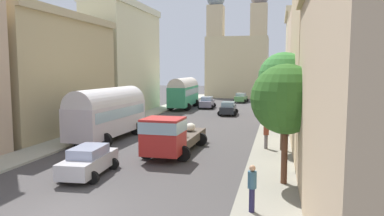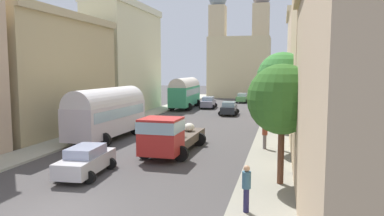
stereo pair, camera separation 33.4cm
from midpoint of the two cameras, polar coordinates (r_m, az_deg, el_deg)
ground_plane at (r=39.56m, az=1.92°, el=-1.60°), size 154.00×154.00×0.00m
sidewalk_left at (r=41.57m, az=-7.93°, el=-1.18°), size 2.50×70.00×0.14m
sidewalk_right at (r=38.79m, az=12.48°, el=-1.78°), size 2.50×70.00×0.14m
building_left_1 at (r=33.01m, az=-22.09°, el=5.07°), size 6.28×13.96×9.85m
building_left_2 at (r=45.47m, az=-10.72°, el=7.58°), size 4.86×13.72×13.04m
building_right_1 at (r=25.15m, az=20.75°, el=7.42°), size 5.29×12.76×12.01m
building_right_2 at (r=37.22m, az=17.80°, el=5.72°), size 4.18×11.14×10.47m
building_right_3 at (r=49.03m, az=17.50°, el=6.90°), size 5.98×11.76×12.40m
distant_church at (r=69.65m, az=6.97°, el=7.36°), size 11.29×7.54×19.86m
parked_bus_0 at (r=27.87m, az=-13.37°, el=-0.55°), size 3.54×8.38×3.90m
parked_bus_1 at (r=49.33m, az=-1.49°, el=2.61°), size 3.44×9.46×4.14m
cargo_truck_0 at (r=22.29m, az=-3.73°, el=-4.22°), size 3.19×7.47×2.51m
car_0 at (r=42.52m, az=5.45°, el=-0.03°), size 2.31×4.10×1.53m
car_1 at (r=58.52m, az=7.50°, el=1.59°), size 2.30×3.85×1.52m
car_2 at (r=18.99m, az=-16.31°, el=-7.94°), size 2.28×4.12×1.47m
car_3 at (r=49.66m, az=2.17°, el=0.88°), size 2.35×4.24×1.57m
pedestrian_0 at (r=39.30m, az=12.86°, el=-0.32°), size 0.47×0.47×1.75m
pedestrian_1 at (r=24.08m, az=11.13°, el=-4.12°), size 0.44×0.44×1.84m
pedestrian_2 at (r=13.51m, az=8.66°, el=-12.04°), size 0.38×0.38×1.87m
roadside_tree_0 at (r=16.56m, az=13.91°, el=1.30°), size 3.12×3.12×5.52m
roadside_tree_1 at (r=23.49m, az=13.79°, el=4.56°), size 3.20×3.20×6.35m
roadside_tree_2 at (r=31.45m, az=13.63°, el=3.35°), size 2.89×2.89×5.35m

